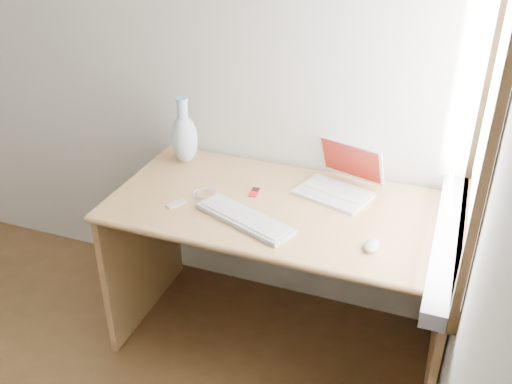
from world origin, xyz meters
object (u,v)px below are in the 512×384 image
(laptop, at_px, (336,181))
(vase, at_px, (184,137))
(desk, at_px, (287,238))
(external_keyboard, at_px, (245,218))

(laptop, distance_m, vase, 0.74)
(desk, xyz_separation_m, laptop, (0.18, 0.11, 0.26))
(laptop, xyz_separation_m, external_keyboard, (-0.28, -0.36, -0.04))
(laptop, bearing_deg, external_keyboard, -110.68)
(laptop, height_order, external_keyboard, laptop)
(desk, relative_size, laptop, 4.10)
(laptop, xyz_separation_m, vase, (-0.73, 0.03, 0.08))
(desk, relative_size, vase, 4.47)
(desk, bearing_deg, laptop, 31.46)
(external_keyboard, bearing_deg, desk, 90.13)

